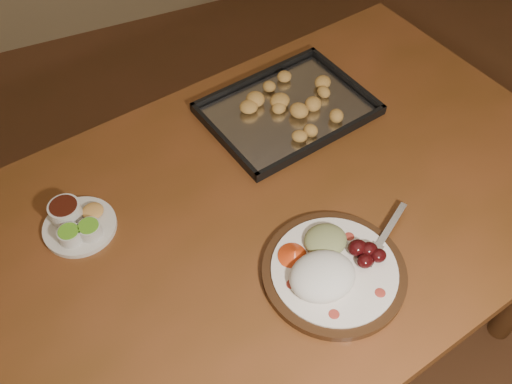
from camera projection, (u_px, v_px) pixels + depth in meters
name	position (u px, v px, depth m)	size (l,w,h in m)	color
ground	(346.00, 343.00, 1.84)	(4.00, 4.00, 0.00)	brown
dining_table	(265.00, 235.00, 1.32)	(1.65, 1.18, 0.75)	brown
dinner_plate	(331.00, 269.00, 1.12)	(0.36, 0.29, 0.07)	#321C0E
condiment_saucer	(76.00, 222.00, 1.20)	(0.15, 0.15, 0.05)	beige
baking_tray	(287.00, 109.00, 1.43)	(0.45, 0.37, 0.04)	black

